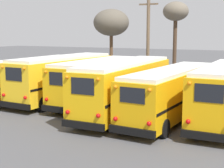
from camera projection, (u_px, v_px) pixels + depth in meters
ground_plane at (111, 108)px, 23.28m from camera, size 160.00×160.00×0.00m
school_bus_0 at (33, 76)px, 27.09m from camera, size 2.68×10.55×3.04m
school_bus_1 at (63, 77)px, 25.67m from camera, size 3.05×10.18×3.34m
school_bus_2 at (98, 80)px, 24.42m from camera, size 2.65×9.57×3.16m
school_bus_3 at (126, 85)px, 21.56m from camera, size 2.62×10.83×3.31m
school_bus_4 at (172, 91)px, 20.42m from camera, size 2.97×10.90×2.97m
utility_pole at (148, 39)px, 31.22m from camera, size 1.80×0.30×8.62m
bare_tree_0 at (176, 14)px, 35.90m from camera, size 2.68×2.68×8.27m
bare_tree_3 at (111, 23)px, 36.13m from camera, size 3.76×3.76×7.52m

